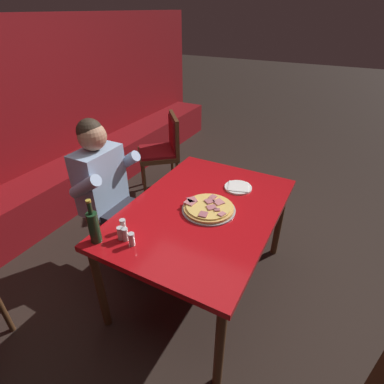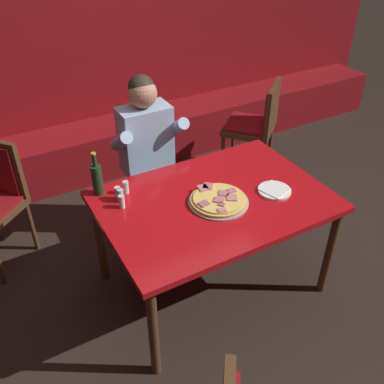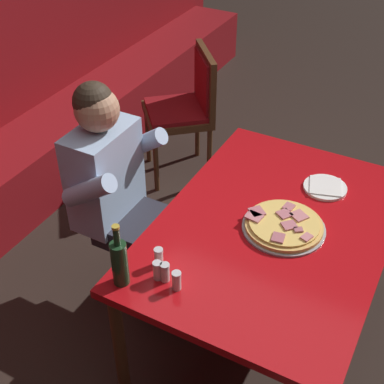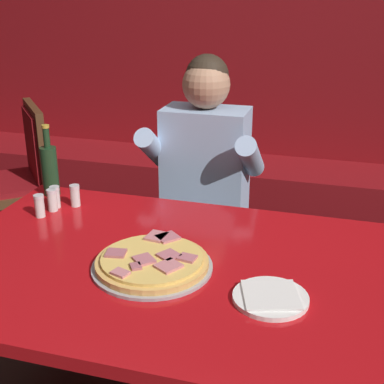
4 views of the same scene
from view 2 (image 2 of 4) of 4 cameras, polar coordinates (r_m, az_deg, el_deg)
name	(u,v)px [view 2 (image 2 of 4)]	position (r m, az deg, el deg)	size (l,w,h in m)	color
ground_plane	(211,283)	(3.15, 2.59, -11.98)	(24.00, 24.00, 0.00)	black
booth_wall_panel	(95,65)	(4.36, -12.83, 16.21)	(6.80, 0.16, 1.90)	maroon
booth_bench	(115,145)	(4.37, -10.26, 6.16)	(6.46, 0.48, 0.46)	maroon
main_dining_table	(214,208)	(2.70, 2.97, -2.14)	(1.40, 0.98, 0.75)	#4C2D19
pizza	(218,200)	(2.61, 3.54, -1.07)	(0.37, 0.37, 0.05)	#9E9EA3
plate_white_paper	(274,190)	(2.76, 10.94, 0.22)	(0.21, 0.21, 0.02)	white
beer_bottle	(97,179)	(2.70, -12.54, 1.76)	(0.07, 0.07, 0.29)	#19381E
shaker_oregano	(118,194)	(2.66, -9.85, -0.22)	(0.04, 0.04, 0.09)	silver
shaker_red_pepper_flakes	(126,188)	(2.71, -8.80, 0.55)	(0.04, 0.04, 0.09)	silver
shaker_black_pepper	(122,202)	(2.59, -9.35, -1.34)	(0.04, 0.04, 0.09)	silver
shaker_parmesan	(121,196)	(2.64, -9.49, -0.53)	(0.04, 0.04, 0.09)	silver
diner_seated_blue_shirt	(151,153)	(3.23, -5.50, 5.23)	(0.53, 0.53, 1.27)	black
dining_chair_near_left	(257,122)	(4.06, 8.67, 9.24)	(0.62, 0.62, 0.93)	#4C2D19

